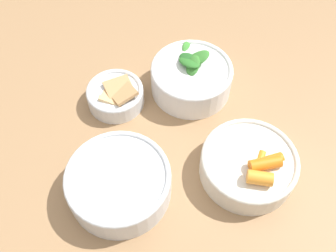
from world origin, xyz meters
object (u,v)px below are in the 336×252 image
object	(u,v)px
bowl_cookies	(116,95)
bowl_greens	(191,77)
bowl_beans_hotdog	(119,183)
bowl_carrots	(249,164)

from	to	relation	value
bowl_cookies	bowl_greens	bearing A→B (deg)	-178.99
bowl_cookies	bowl_beans_hotdog	bearing A→B (deg)	83.65
bowl_carrots	bowl_cookies	bearing A→B (deg)	-45.86
bowl_cookies	bowl_carrots	bearing A→B (deg)	134.14
bowl_carrots	bowl_beans_hotdog	bearing A→B (deg)	-3.32
bowl_greens	bowl_cookies	xyz separation A→B (m)	(0.16, 0.00, -0.01)
bowl_carrots	bowl_greens	distance (m)	0.22
bowl_beans_hotdog	bowl_carrots	bearing A→B (deg)	176.68
bowl_carrots	bowl_greens	bearing A→B (deg)	-77.09
bowl_carrots	bowl_beans_hotdog	size ratio (longest dim) A/B	0.95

